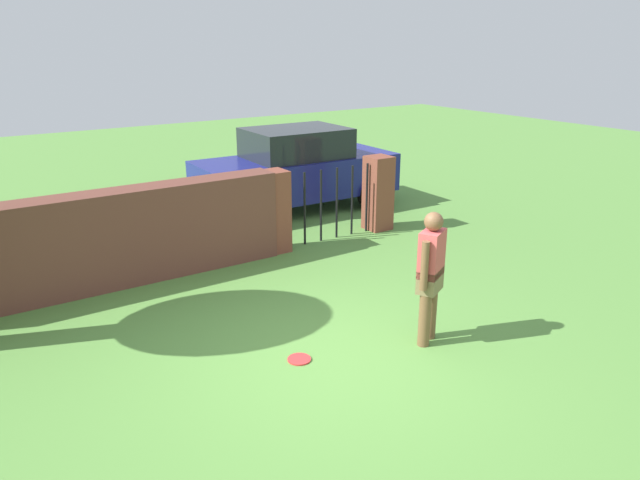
# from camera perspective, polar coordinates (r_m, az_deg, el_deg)

# --- Properties ---
(ground_plane) EXTENTS (40.00, 40.00, 0.00)m
(ground_plane) POSITION_cam_1_polar(r_m,az_deg,el_deg) (6.92, 1.23, -11.32)
(ground_plane) COLOR #568C3D
(brick_wall) EXTENTS (5.34, 0.50, 1.42)m
(brick_wall) POSITION_cam_1_polar(r_m,az_deg,el_deg) (9.10, -19.77, -0.03)
(brick_wall) COLOR brown
(brick_wall) RESTS_ON ground
(person) EXTENTS (0.49, 0.36, 1.62)m
(person) POSITION_cam_1_polar(r_m,az_deg,el_deg) (7.03, 10.54, -3.03)
(person) COLOR brown
(person) RESTS_ON ground
(fence_gate) EXTENTS (2.70, 0.44, 1.40)m
(fence_gate) POSITION_cam_1_polar(r_m,az_deg,el_deg) (10.64, 0.86, 3.67)
(fence_gate) COLOR brown
(fence_gate) RESTS_ON ground
(car) EXTENTS (4.24, 2.01, 1.72)m
(car) POSITION_cam_1_polar(r_m,az_deg,el_deg) (12.57, -2.26, 6.78)
(car) COLOR navy
(car) RESTS_ON ground
(frisbee_red) EXTENTS (0.27, 0.27, 0.02)m
(frisbee_red) POSITION_cam_1_polar(r_m,az_deg,el_deg) (6.90, -2.00, -11.34)
(frisbee_red) COLOR red
(frisbee_red) RESTS_ON ground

